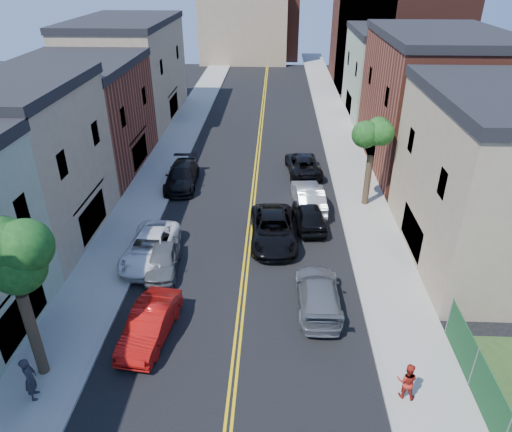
# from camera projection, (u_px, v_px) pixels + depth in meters

# --- Properties ---
(sidewalk_left) EXTENTS (3.20, 100.00, 0.15)m
(sidewalk_left) POSITION_uv_depth(u_px,v_px,m) (171.00, 150.00, 42.30)
(sidewalk_left) COLOR gray
(sidewalk_left) RESTS_ON ground
(sidewalk_right) EXTENTS (3.20, 100.00, 0.15)m
(sidewalk_right) POSITION_uv_depth(u_px,v_px,m) (347.00, 153.00, 41.71)
(sidewalk_right) COLOR gray
(sidewalk_right) RESTS_ON ground
(curb_left) EXTENTS (0.30, 100.00, 0.15)m
(curb_left) POSITION_uv_depth(u_px,v_px,m) (190.00, 150.00, 42.24)
(curb_left) COLOR gray
(curb_left) RESTS_ON ground
(curb_right) EXTENTS (0.30, 100.00, 0.15)m
(curb_right) POSITION_uv_depth(u_px,v_px,m) (327.00, 152.00, 41.77)
(curb_right) COLOR gray
(curb_right) RESTS_ON ground
(bldg_left_tan_near) EXTENTS (9.00, 10.00, 9.00)m
(bldg_left_tan_near) POSITION_uv_depth(u_px,v_px,m) (8.00, 168.00, 27.27)
(bldg_left_tan_near) COLOR #998466
(bldg_left_tan_near) RESTS_ON ground
(bldg_left_brick) EXTENTS (9.00, 12.00, 8.00)m
(bldg_left_brick) POSITION_uv_depth(u_px,v_px,m) (80.00, 120.00, 37.14)
(bldg_left_brick) COLOR brown
(bldg_left_brick) RESTS_ON ground
(bldg_left_tan_far) EXTENTS (9.00, 16.00, 9.50)m
(bldg_left_tan_far) POSITION_uv_depth(u_px,v_px,m) (129.00, 73.00, 49.04)
(bldg_left_tan_far) COLOR #998466
(bldg_left_tan_far) RESTS_ON ground
(bldg_right_tan) EXTENTS (9.00, 12.00, 9.00)m
(bldg_right_tan) POSITION_uv_depth(u_px,v_px,m) (505.00, 184.00, 25.34)
(bldg_right_tan) COLOR #998466
(bldg_right_tan) RESTS_ON ground
(bldg_right_brick) EXTENTS (9.00, 14.00, 10.00)m
(bldg_right_brick) POSITION_uv_depth(u_px,v_px,m) (432.00, 105.00, 37.36)
(bldg_right_brick) COLOR brown
(bldg_right_brick) RESTS_ON ground
(bldg_right_palegrn) EXTENTS (9.00, 12.00, 8.50)m
(bldg_right_palegrn) POSITION_uv_depth(u_px,v_px,m) (393.00, 76.00, 49.98)
(bldg_right_palegrn) COLOR gray
(bldg_right_palegrn) RESTS_ON ground
(church) EXTENTS (16.20, 14.20, 22.60)m
(church) POSITION_uv_depth(u_px,v_px,m) (390.00, 28.00, 61.65)
(church) COLOR #4C2319
(church) RESTS_ON ground
(backdrop_left) EXTENTS (14.00, 8.00, 12.00)m
(backdrop_left) POSITION_uv_depth(u_px,v_px,m) (244.00, 24.00, 76.09)
(backdrop_left) COLOR #998466
(backdrop_left) RESTS_ON ground
(backdrop_center) EXTENTS (10.00, 8.00, 10.00)m
(backdrop_center) POSITION_uv_depth(u_px,v_px,m) (269.00, 27.00, 79.92)
(backdrop_center) COLOR brown
(backdrop_center) RESTS_ON ground
(tree_left_mid) EXTENTS (5.20, 5.20, 9.29)m
(tree_left_mid) POSITION_uv_depth(u_px,v_px,m) (5.00, 239.00, 16.41)
(tree_left_mid) COLOR #3C2F1E
(tree_left_mid) RESTS_ON sidewalk_left
(tree_right_far) EXTENTS (4.40, 4.40, 8.03)m
(tree_right_far) POSITION_uv_depth(u_px,v_px,m) (375.00, 126.00, 30.22)
(tree_right_far) COLOR #3C2F1E
(tree_right_far) RESTS_ON sidewalk_right
(red_sedan) EXTENTS (2.19, 4.81, 1.53)m
(red_sedan) POSITION_uv_depth(u_px,v_px,m) (150.00, 324.00, 21.10)
(red_sedan) COLOR red
(red_sedan) RESTS_ON ground
(white_pickup) EXTENTS (2.71, 5.59, 1.53)m
(white_pickup) POSITION_uv_depth(u_px,v_px,m) (150.00, 247.00, 26.70)
(white_pickup) COLOR white
(white_pickup) RESTS_ON ground
(grey_car_left) EXTENTS (1.98, 4.26, 1.41)m
(grey_car_left) POSITION_uv_depth(u_px,v_px,m) (163.00, 260.00, 25.68)
(grey_car_left) COLOR #53565A
(grey_car_left) RESTS_ON ground
(black_car_left) EXTENTS (2.48, 5.64, 1.61)m
(black_car_left) POSITION_uv_depth(u_px,v_px,m) (182.00, 176.00, 35.45)
(black_car_left) COLOR black
(black_car_left) RESTS_ON ground
(grey_car_right) EXTENTS (2.14, 5.21, 1.51)m
(grey_car_right) POSITION_uv_depth(u_px,v_px,m) (318.00, 294.00, 23.02)
(grey_car_right) COLOR slate
(grey_car_right) RESTS_ON ground
(black_car_right) EXTENTS (2.30, 4.74, 1.56)m
(black_car_right) POSITION_uv_depth(u_px,v_px,m) (309.00, 215.00, 30.08)
(black_car_right) COLOR black
(black_car_right) RESTS_ON ground
(silver_car_right) EXTENTS (2.31, 5.38, 1.72)m
(silver_car_right) POSITION_uv_depth(u_px,v_px,m) (308.00, 197.00, 32.18)
(silver_car_right) COLOR #A9ACB1
(silver_car_right) RESTS_ON ground
(dark_car_right_far) EXTENTS (3.04, 5.61, 1.49)m
(dark_car_right_far) POSITION_uv_depth(u_px,v_px,m) (303.00, 164.00, 37.61)
(dark_car_right_far) COLOR black
(dark_car_right_far) RESTS_ON ground
(black_suv_lane) EXTENTS (3.03, 6.04, 1.64)m
(black_suv_lane) POSITION_uv_depth(u_px,v_px,m) (273.00, 229.00, 28.39)
(black_suv_lane) COLOR black
(black_suv_lane) RESTS_ON ground
(pedestrian_left) EXTENTS (0.67, 0.83, 1.96)m
(pedestrian_left) POSITION_uv_depth(u_px,v_px,m) (30.00, 378.00, 17.89)
(pedestrian_left) COLOR #23232A
(pedestrian_left) RESTS_ON sidewalk_left
(pedestrian_right) EXTENTS (0.93, 0.81, 1.63)m
(pedestrian_right) POSITION_uv_depth(u_px,v_px,m) (407.00, 381.00, 17.99)
(pedestrian_right) COLOR #B0251B
(pedestrian_right) RESTS_ON sidewalk_right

